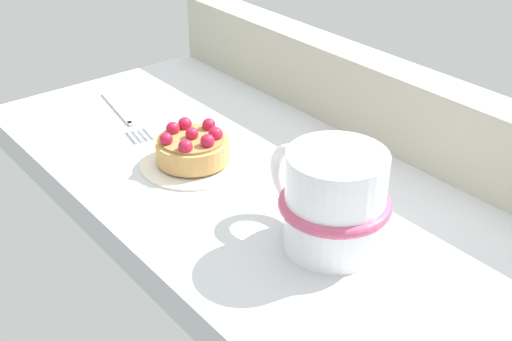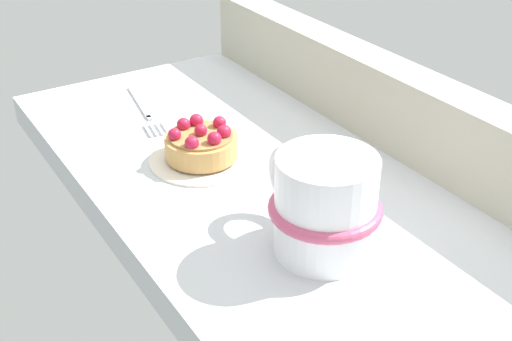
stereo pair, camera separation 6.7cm
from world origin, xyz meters
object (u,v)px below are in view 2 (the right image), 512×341
at_px(coffee_mug, 323,205).
at_px(dessert_plate, 202,158).
at_px(dessert_fork, 144,109).
at_px(raspberry_tart, 201,143).

bearing_deg(coffee_mug, dessert_plate, -176.01).
height_order(coffee_mug, dessert_fork, coffee_mug).
bearing_deg(dessert_fork, coffee_mug, 2.56).
height_order(dessert_plate, raspberry_tart, raspberry_tart).
height_order(dessert_plate, coffee_mug, coffee_mug).
relative_size(coffee_mug, dessert_fork, 0.86).
height_order(raspberry_tart, dessert_fork, raspberry_tart).
bearing_deg(dessert_plate, dessert_fork, -179.33).
bearing_deg(dessert_plate, raspberry_tart, 113.39).
distance_m(raspberry_tart, dessert_fork, 0.16).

